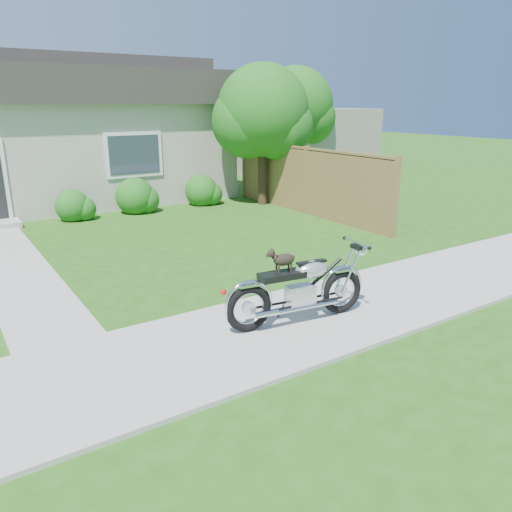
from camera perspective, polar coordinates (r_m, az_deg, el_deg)
The scene contains 10 objects.
ground at distance 6.58m, azimuth -6.08°, elevation -10.53°, with size 80.00×80.00×0.00m, color #235114.
sidewalk at distance 6.57m, azimuth -6.09°, elevation -10.38°, with size 24.00×2.20×0.04m, color #9E9B93.
walkway at distance 10.71m, azimuth -25.96°, elevation -1.08°, with size 1.20×8.00×0.03m, color #9E9B93.
house at distance 17.43m, azimuth -25.36°, elevation 12.63°, with size 12.60×7.03×4.50m.
fence at distance 14.28m, azimuth 5.74°, elevation 8.58°, with size 0.12×6.62×1.90m.
tree_near at distance 15.43m, azimuth 1.33°, elevation 15.80°, with size 2.77×2.73×4.19m.
tree_far at distance 20.10m, azimuth 4.94°, elevation 16.45°, with size 2.89×2.87×4.41m.
shrub_row at distance 14.15m, azimuth -23.57°, elevation 5.07°, with size 10.71×1.10×1.10m.
potted_plant_right at distance 14.33m, azimuth -20.75°, elevation 5.46°, with size 0.47×0.47×0.83m, color #215E19.
motorcycle_with_dog at distance 7.06m, azimuth 5.08°, elevation -3.70°, with size 2.22×0.65×1.12m.
Camera 1 is at (-2.61, -5.21, 3.04)m, focal length 35.00 mm.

